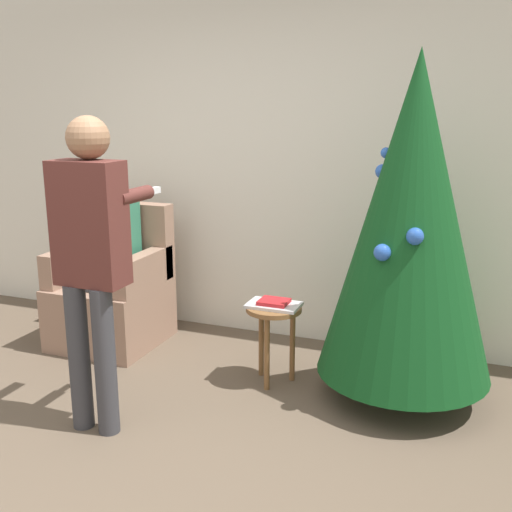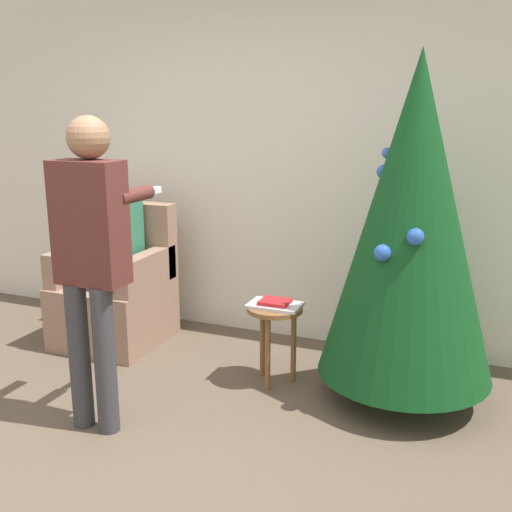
{
  "view_description": "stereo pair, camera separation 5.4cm",
  "coord_description": "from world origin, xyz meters",
  "px_view_note": "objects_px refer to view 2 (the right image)",
  "views": [
    {
      "loc": [
        1.62,
        -2.09,
        1.78
      ],
      "look_at": [
        0.45,
        0.95,
        0.97
      ],
      "focal_mm": 42.0,
      "sensor_mm": 36.0,
      "label": 1
    },
    {
      "loc": [
        1.67,
        -2.07,
        1.78
      ],
      "look_at": [
        0.45,
        0.95,
        0.97
      ],
      "focal_mm": 42.0,
      "sensor_mm": 36.0,
      "label": 2
    }
  ],
  "objects_px": {
    "christmas_tree": "(412,220)",
    "person_standing": "(91,248)",
    "person_seated": "(112,251)",
    "armchair": "(117,295)",
    "side_stool": "(275,321)"
  },
  "relations": [
    {
      "from": "person_standing",
      "to": "christmas_tree",
      "type": "bearing_deg",
      "value": 31.33
    },
    {
      "from": "armchair",
      "to": "person_standing",
      "type": "xyz_separation_m",
      "value": [
        0.66,
        -1.12,
        0.67
      ]
    },
    {
      "from": "person_standing",
      "to": "side_stool",
      "type": "bearing_deg",
      "value": 49.93
    },
    {
      "from": "armchair",
      "to": "side_stool",
      "type": "height_order",
      "value": "armchair"
    },
    {
      "from": "christmas_tree",
      "to": "side_stool",
      "type": "bearing_deg",
      "value": -174.96
    },
    {
      "from": "christmas_tree",
      "to": "armchair",
      "type": "xyz_separation_m",
      "value": [
        -2.22,
        0.17,
        -0.77
      ]
    },
    {
      "from": "armchair",
      "to": "person_standing",
      "type": "bearing_deg",
      "value": -59.46
    },
    {
      "from": "side_stool",
      "to": "person_seated",
      "type": "bearing_deg",
      "value": 171.45
    },
    {
      "from": "person_seated",
      "to": "person_standing",
      "type": "xyz_separation_m",
      "value": [
        0.66,
        -1.09,
        0.32
      ]
    },
    {
      "from": "armchair",
      "to": "person_seated",
      "type": "height_order",
      "value": "person_seated"
    },
    {
      "from": "person_seated",
      "to": "person_standing",
      "type": "bearing_deg",
      "value": -58.75
    },
    {
      "from": "person_standing",
      "to": "armchair",
      "type": "bearing_deg",
      "value": 120.54
    },
    {
      "from": "christmas_tree",
      "to": "person_seated",
      "type": "xyz_separation_m",
      "value": [
        -2.22,
        0.14,
        -0.42
      ]
    },
    {
      "from": "christmas_tree",
      "to": "person_standing",
      "type": "distance_m",
      "value": 1.83
    },
    {
      "from": "christmas_tree",
      "to": "person_standing",
      "type": "relative_size",
      "value": 1.21
    }
  ]
}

